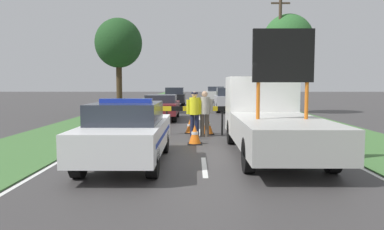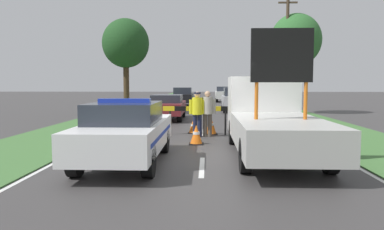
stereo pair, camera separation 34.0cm
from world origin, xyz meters
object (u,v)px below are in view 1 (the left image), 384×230
Objects in this scene: roadside_tree_near_left at (288,41)px; utility_pole at (280,51)px; traffic_cone_lane_edge at (121,138)px; roadside_tree_near_right at (119,44)px; queued_car_sedan_silver at (229,99)px; traffic_cone_centre_front at (195,135)px; road_barrier at (194,111)px; traffic_cone_near_police at (208,126)px; queued_car_wagon_maroon at (162,106)px; police_car at (128,132)px; work_truck at (269,117)px; traffic_cone_near_truck at (190,126)px; queued_car_van_white at (216,94)px; police_officer at (195,110)px; traffic_cone_behind_barrier at (124,125)px; queued_car_sedan_black at (175,96)px; pedestrian_civilian at (205,110)px.

roadside_tree_near_left is 1.28m from utility_pole.
roadside_tree_near_right is (-2.54, 12.34, 4.31)m from traffic_cone_lane_edge.
roadside_tree_near_left is at bearing 157.11° from queued_car_sedan_silver.
roadside_tree_near_left reaches higher than traffic_cone_centre_front.
roadside_tree_near_left reaches higher than road_barrier.
roadside_tree_near_right reaches higher than road_barrier.
queued_car_wagon_maroon is (-2.36, 6.00, 0.40)m from traffic_cone_near_police.
police_car is 3.47m from traffic_cone_centre_front.
traffic_cone_near_police is 2.49m from traffic_cone_centre_front.
work_truck is 14.13m from utility_pole.
traffic_cone_near_truck is 5.96m from queued_car_wagon_maroon.
queued_car_van_white is at bearing 100.74° from utility_pole.
queued_car_sedan_silver is (1.88, 11.86, 0.52)m from traffic_cone_near_police.
road_barrier is 1.60× the size of police_officer.
roadside_tree_near_left is at bearing 56.70° from traffic_cone_lane_edge.
traffic_cone_near_truck is 0.14× the size of queued_car_van_white.
traffic_cone_centre_front is 0.16× the size of queued_car_sedan_silver.
traffic_cone_centre_front is 0.10× the size of roadside_tree_near_left.
queued_car_sedan_silver is 1.01× the size of queued_car_van_white.
queued_car_wagon_maroon reaches higher than traffic_cone_near_police.
traffic_cone_behind_barrier is 0.15× the size of queued_car_sedan_silver.
utility_pole is at bearing -93.45° from police_officer.
roadside_tree_near_left reaches higher than work_truck.
police_car is 15.87m from roadside_tree_near_right.
queued_car_van_white is (1.74, 26.21, 0.52)m from traffic_cone_near_police.
police_car is 17.98m from roadside_tree_near_left.
work_truck is at bearing -103.68° from utility_pole.
police_officer is at bearing 79.23° from queued_car_sedan_silver.
queued_car_sedan_black is at bearing -59.93° from queued_car_sedan_silver.
traffic_cone_behind_barrier is 0.08× the size of utility_pole.
queued_car_sedan_silver is at bearing 77.40° from traffic_cone_near_truck.
queued_car_wagon_maroon is at bearing 106.11° from traffic_cone_near_truck.
police_officer is at bearing 85.21° from queued_car_van_white.
work_truck is 15.68m from roadside_tree_near_right.
work_truck is at bearing -73.09° from pedestrian_civilian.
roadside_tree_near_right is (-3.10, -9.49, 3.73)m from queued_car_sedan_black.
work_truck is 2.33× the size of road_barrier.
traffic_cone_behind_barrier is 14.08m from roadside_tree_near_left.
traffic_cone_lane_edge is (-2.39, -0.26, -0.08)m from traffic_cone_centre_front.
police_officer is at bearing -79.48° from traffic_cone_near_truck.
police_car is 0.61× the size of utility_pole.
road_barrier is 4.18× the size of traffic_cone_centre_front.
traffic_cone_near_police is 0.77m from traffic_cone_near_truck.
police_car reaches higher than traffic_cone_behind_barrier.
pedestrian_civilian is 7.01m from queued_car_wagon_maroon.
queued_car_wagon_maroon is at bearing 78.55° from queued_car_van_white.
road_barrier is 5.45× the size of traffic_cone_lane_edge.
road_barrier is at bearing -65.17° from police_officer.
queued_car_sedan_black is (-4.21, 7.28, -0.04)m from queued_car_sedan_silver.
traffic_cone_lane_edge is at bearing 88.52° from queued_car_sedan_black.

